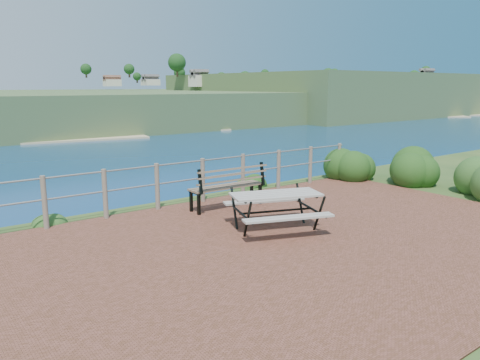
# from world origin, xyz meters

# --- Properties ---
(ground) EXTENTS (10.00, 7.00, 0.12)m
(ground) POSITION_xyz_m (0.00, 0.00, 0.00)
(ground) COLOR brown
(ground) RESTS_ON ground
(safety_railing) EXTENTS (9.40, 0.10, 1.00)m
(safety_railing) POSITION_xyz_m (0.00, 3.35, 0.57)
(safety_railing) COLOR #6B5B4C
(safety_railing) RESTS_ON ground
(distant_bay) EXTENTS (290.00, 232.36, 24.00)m
(distant_bay) POSITION_xyz_m (173.07, 202.61, -1.52)
(distant_bay) COLOR #3F6331
(distant_bay) RESTS_ON ground
(picnic_table) EXTENTS (1.75, 1.33, 0.68)m
(picnic_table) POSITION_xyz_m (-0.08, 0.74, 0.44)
(picnic_table) COLOR gray
(picnic_table) RESTS_ON ground
(park_bench) EXTENTS (1.72, 0.49, 0.96)m
(park_bench) POSITION_xyz_m (0.11, 2.57, 0.63)
(park_bench) COLOR brown
(park_bench) RESTS_ON ground
(shrub_right_front) EXTENTS (1.22, 1.22, 1.74)m
(shrub_right_front) POSITION_xyz_m (5.53, 1.77, 0.00)
(shrub_right_front) COLOR #204615
(shrub_right_front) RESTS_ON ground
(shrub_right_edge) EXTENTS (1.10, 1.10, 1.58)m
(shrub_right_edge) POSITION_xyz_m (5.03, 3.14, 0.00)
(shrub_right_edge) COLOR #204615
(shrub_right_edge) RESTS_ON ground
(shrub_lip_west) EXTENTS (0.67, 0.67, 0.37)m
(shrub_lip_west) POSITION_xyz_m (-3.28, 3.82, 0.00)
(shrub_lip_west) COLOR #2D5720
(shrub_lip_west) RESTS_ON ground
(shrub_lip_east) EXTENTS (0.74, 0.74, 0.46)m
(shrub_lip_east) POSITION_xyz_m (1.94, 4.10, 0.00)
(shrub_lip_east) COLOR #204615
(shrub_lip_east) RESTS_ON ground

